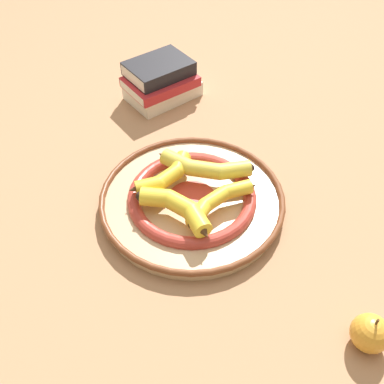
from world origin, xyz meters
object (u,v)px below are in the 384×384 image
(banana_d, at_px, (219,200))
(apple, at_px, (370,333))
(banana_a, at_px, (179,208))
(banana_c, at_px, (203,167))
(banana_b, at_px, (165,177))
(book_stack, at_px, (160,82))
(decorative_bowl, at_px, (192,199))

(banana_d, distance_m, apple, 0.36)
(banana_a, height_order, banana_c, banana_a)
(banana_b, distance_m, apple, 0.48)
(book_stack, bearing_deg, apple, 87.21)
(banana_c, height_order, apple, same)
(banana_b, bearing_deg, decorative_bowl, -74.34)
(banana_b, xyz_separation_m, banana_d, (0.02, 0.13, -0.00))
(banana_d, height_order, apple, apple)
(banana_a, distance_m, banana_d, 0.08)
(decorative_bowl, distance_m, banana_c, 0.07)
(banana_a, relative_size, apple, 2.38)
(banana_b, bearing_deg, apple, -90.45)
(decorative_bowl, bearing_deg, banana_a, -0.61)
(apple, bearing_deg, decorative_bowl, -113.92)
(banana_a, height_order, book_stack, book_stack)
(banana_d, height_order, book_stack, book_stack)
(decorative_bowl, height_order, book_stack, book_stack)
(decorative_bowl, xyz_separation_m, banana_a, (0.07, -0.00, 0.04))
(decorative_bowl, relative_size, banana_a, 2.15)
(apple, bearing_deg, banana_b, -111.48)
(banana_a, height_order, apple, banana_a)
(book_stack, distance_m, apple, 0.80)
(decorative_bowl, height_order, banana_d, banana_d)
(decorative_bowl, xyz_separation_m, banana_b, (-0.01, -0.06, 0.04))
(banana_c, xyz_separation_m, book_stack, (-0.27, -0.23, -0.01))
(decorative_bowl, height_order, banana_b, banana_b)
(decorative_bowl, bearing_deg, banana_c, -179.71)
(banana_c, relative_size, apple, 2.78)
(banana_b, xyz_separation_m, book_stack, (-0.33, -0.17, -0.01))
(banana_a, xyz_separation_m, banana_b, (-0.07, -0.06, -0.00))
(banana_c, height_order, banana_d, banana_c)
(book_stack, bearing_deg, banana_a, 66.75)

